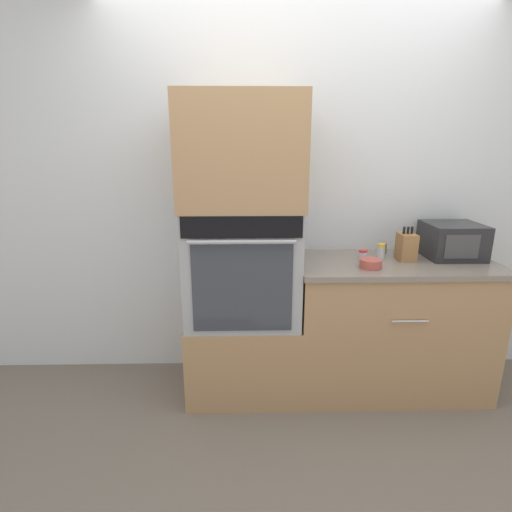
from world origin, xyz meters
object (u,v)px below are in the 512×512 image
object	(u,v)px
condiment_jar_mid	(363,255)
condiment_jar_far	(384,249)
knife_block	(406,247)
condiment_jar_near	(381,251)
bowl	(371,263)
wall_oven	(243,264)
microwave	(452,240)

from	to	relation	value
condiment_jar_mid	condiment_jar_far	xyz separation A→B (m)	(0.19, 0.15, 0.00)
knife_block	condiment_jar_near	xyz separation A→B (m)	(-0.15, 0.04, -0.04)
knife_block	bowl	size ratio (longest dim) A/B	1.63
wall_oven	bowl	world-z (taller)	wall_oven
microwave	bowl	world-z (taller)	microwave
microwave	bowl	xyz separation A→B (m)	(-0.60, -0.23, -0.09)
knife_block	condiment_jar_far	world-z (taller)	knife_block
microwave	bowl	distance (m)	0.65
knife_block	bowl	xyz separation A→B (m)	(-0.28, -0.16, -0.06)
condiment_jar_far	bowl	bearing A→B (deg)	-119.99
condiment_jar_far	wall_oven	bearing A→B (deg)	-169.18
condiment_jar_near	condiment_jar_far	bearing A→B (deg)	64.23
knife_block	condiment_jar_near	distance (m)	0.16
wall_oven	knife_block	world-z (taller)	wall_oven
condiment_jar_mid	condiment_jar_far	size ratio (longest dim) A/B	0.94
condiment_jar_mid	microwave	bearing A→B (deg)	5.39
bowl	condiment_jar_far	bearing A→B (deg)	60.01
bowl	condiment_jar_far	world-z (taller)	condiment_jar_far
bowl	knife_block	bearing A→B (deg)	30.65
condiment_jar_near	microwave	bearing A→B (deg)	3.75
wall_oven	condiment_jar_mid	distance (m)	0.78
bowl	condiment_jar_far	distance (m)	0.37
wall_oven	bowl	bearing A→B (deg)	-10.01
condiment_jar_near	condiment_jar_far	distance (m)	0.14
wall_oven	knife_block	xyz separation A→B (m)	(1.05, 0.03, 0.10)
microwave	condiment_jar_far	distance (m)	0.44
microwave	wall_oven	bearing A→B (deg)	-176.18
wall_oven	bowl	size ratio (longest dim) A/B	5.36
condiment_jar_near	condiment_jar_mid	bearing A→B (deg)	-168.52
condiment_jar_near	knife_block	bearing A→B (deg)	-13.20
knife_block	condiment_jar_mid	world-z (taller)	knife_block
wall_oven	condiment_jar_near	bearing A→B (deg)	3.85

